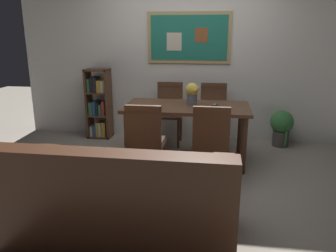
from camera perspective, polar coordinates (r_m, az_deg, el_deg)
The scene contains 12 objects.
ground_plane at distance 3.92m, azimuth 0.61°, elevation -8.86°, with size 12.00×12.00×0.00m, color gray.
wall_back_with_painting at distance 5.23m, azimuth 3.18°, elevation 12.13°, with size 5.20×0.14×2.60m.
dining_table at distance 4.25m, azimuth 3.23°, elevation 2.21°, with size 1.57×0.82×0.74m.
dining_chair_far_left at distance 5.02m, azimuth 0.19°, elevation 3.12°, with size 0.40×0.41×0.91m.
dining_chair_near_right at distance 3.58m, azimuth 7.36°, elevation -2.20°, with size 0.40×0.41×0.91m.
dining_chair_near_left at distance 3.62m, azimuth -3.88°, elevation -1.92°, with size 0.40×0.41×0.91m.
dining_chair_far_right at distance 4.96m, azimuth 7.70°, elevation 2.84°, with size 0.40×0.41×0.91m.
leather_couch at distance 2.77m, azimuth -8.18°, elevation -12.97°, with size 1.80×0.84×0.84m.
bookshelf at distance 5.38m, azimuth -11.72°, elevation 3.51°, with size 0.36×0.28×1.09m.
potted_ivy at distance 5.17m, azimuth 18.83°, elevation -0.04°, with size 0.33×0.33×0.53m.
flower_vase at distance 4.26m, azimuth 4.16°, elevation 5.75°, with size 0.18×0.18×0.28m.
tv_remote at distance 4.23m, azimuth 7.97°, elevation 3.54°, with size 0.08×0.16×0.02m.
Camera 1 is at (0.48, -3.53, 1.63)m, focal length 35.68 mm.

